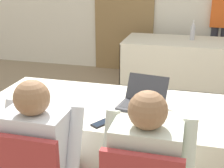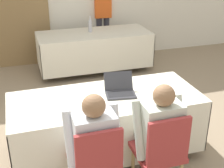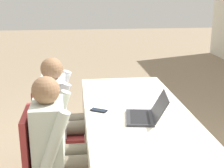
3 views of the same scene
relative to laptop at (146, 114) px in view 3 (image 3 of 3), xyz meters
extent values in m
cube|color=silver|center=(-0.17, -0.03, -0.05)|extent=(2.09, 0.88, 0.02)
cube|color=silver|center=(-0.17, -0.47, -0.36)|extent=(2.09, 0.01, 0.61)
cube|color=silver|center=(-0.17, 0.40, -0.36)|extent=(2.09, 0.01, 0.61)
cube|color=silver|center=(-1.21, -0.03, -0.36)|extent=(0.01, 0.88, 0.61)
cube|color=#333338|center=(-0.01, -0.05, -0.03)|extent=(0.35, 0.26, 0.02)
cube|color=black|center=(-0.01, -0.05, -0.02)|extent=(0.30, 0.19, 0.00)
cube|color=#333338|center=(0.02, 0.11, 0.07)|extent=(0.33, 0.15, 0.19)
cube|color=black|center=(0.02, 0.11, 0.07)|extent=(0.30, 0.13, 0.16)
cube|color=black|center=(-0.22, -0.36, -0.04)|extent=(0.13, 0.16, 0.01)
cube|color=#192333|center=(-0.22, -0.36, -0.03)|extent=(0.11, 0.14, 0.00)
cube|color=white|center=(0.51, -0.24, -0.04)|extent=(0.31, 0.36, 0.00)
cube|color=white|center=(-0.37, 0.08, -0.04)|extent=(0.22, 0.30, 0.00)
cylinder|color=tan|center=(-0.31, -0.53, -0.58)|extent=(0.04, 0.04, 0.40)
cylinder|color=tan|center=(-0.66, -0.53, -0.58)|extent=(0.04, 0.04, 0.40)
cylinder|color=tan|center=(-0.31, -0.88, -0.58)|extent=(0.04, 0.04, 0.40)
cylinder|color=tan|center=(-0.66, -0.88, -0.58)|extent=(0.04, 0.04, 0.40)
cube|color=#9E3333|center=(-0.49, -0.71, -0.36)|extent=(0.44, 0.44, 0.05)
cube|color=#9E3333|center=(-0.49, -0.91, -0.11)|extent=(0.40, 0.04, 0.45)
cube|color=#9E3333|center=(0.15, -0.91, -0.11)|extent=(0.40, 0.04, 0.45)
cylinder|color=#665B4C|center=(-0.40, -0.58, -0.27)|extent=(0.13, 0.42, 0.13)
cylinder|color=#665B4C|center=(-0.58, -0.58, -0.27)|extent=(0.13, 0.42, 0.13)
cylinder|color=#665B4C|center=(-0.40, -0.40, -0.56)|extent=(0.10, 0.10, 0.45)
cylinder|color=#665B4C|center=(-0.58, -0.40, -0.56)|extent=(0.10, 0.10, 0.45)
cube|color=silver|center=(-0.49, -0.76, -0.07)|extent=(0.36, 0.22, 0.52)
cylinder|color=silver|center=(-0.28, -0.72, -0.07)|extent=(0.08, 0.26, 0.54)
cylinder|color=silver|center=(-0.70, -0.72, -0.07)|extent=(0.08, 0.26, 0.54)
sphere|color=#8C6647|center=(-0.49, -0.76, 0.28)|extent=(0.20, 0.20, 0.20)
cylinder|color=#665B4C|center=(0.24, -0.58, -0.27)|extent=(0.13, 0.42, 0.13)
cylinder|color=#665B4C|center=(0.06, -0.58, -0.27)|extent=(0.13, 0.42, 0.13)
cube|color=silver|center=(0.15, -0.76, -0.07)|extent=(0.36, 0.22, 0.52)
cylinder|color=silver|center=(0.36, -0.72, -0.07)|extent=(0.08, 0.26, 0.54)
cylinder|color=silver|center=(-0.06, -0.72, -0.07)|extent=(0.08, 0.26, 0.54)
sphere|color=#8C6647|center=(0.15, -0.76, 0.28)|extent=(0.20, 0.20, 0.20)
camera|label=1|loc=(0.33, -2.15, 0.92)|focal=50.00mm
camera|label=2|loc=(-1.02, -2.93, 1.49)|focal=50.00mm
camera|label=3|loc=(2.26, -0.54, 0.95)|focal=50.00mm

